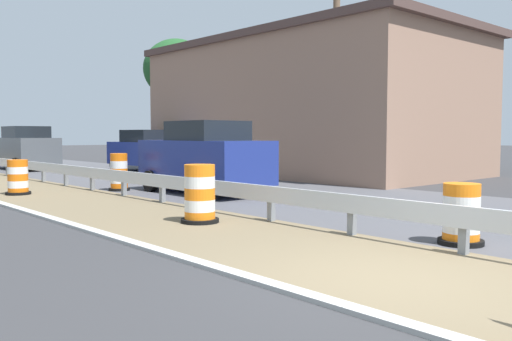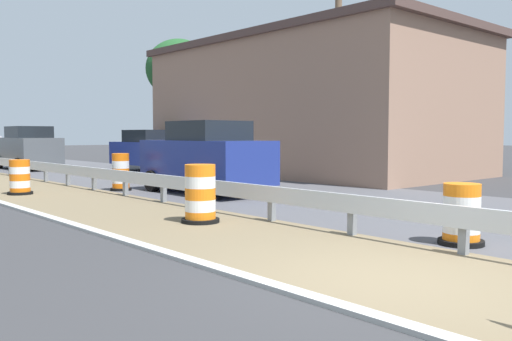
{
  "view_description": "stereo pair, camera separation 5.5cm",
  "coord_description": "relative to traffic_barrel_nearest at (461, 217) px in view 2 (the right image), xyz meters",
  "views": [
    {
      "loc": [
        -5.45,
        -3.58,
        1.73
      ],
      "look_at": [
        0.56,
        3.12,
        1.13
      ],
      "focal_mm": 37.95,
      "sensor_mm": 36.0,
      "label": 1
    },
    {
      "loc": [
        -5.41,
        -3.62,
        1.73
      ],
      "look_at": [
        0.56,
        3.12,
        1.13
      ],
      "focal_mm": 37.95,
      "sensor_mm": 36.0,
      "label": 2
    }
  ],
  "objects": [
    {
      "name": "ground_plane",
      "position": [
        -2.56,
        -0.52,
        -0.43
      ],
      "size": [
        160.0,
        160.0,
        0.0
      ],
      "primitive_type": "plane",
      "color": "#333335"
    },
    {
      "name": "median_dirt_strip",
      "position": [
        -2.11,
        -0.52,
        -0.43
      ],
      "size": [
        3.3,
        120.0,
        0.01
      ],
      "primitive_type": "cube",
      "color": "#706047",
      "rests_on": "ground"
    },
    {
      "name": "curb_near_edge",
      "position": [
        -3.86,
        -0.52,
        -0.43
      ],
      "size": [
        0.2,
        120.0,
        0.11
      ],
      "primitive_type": "cube",
      "color": "#ADADA8",
      "rests_on": "ground"
    },
    {
      "name": "guardrail_median",
      "position": [
        -0.7,
        1.64,
        0.09
      ],
      "size": [
        0.18,
        46.36,
        0.71
      ],
      "color": "silver",
      "rests_on": "ground"
    },
    {
      "name": "traffic_barrel_nearest",
      "position": [
        0.0,
        0.0,
        0.0
      ],
      "size": [
        0.7,
        0.7,
        0.96
      ],
      "color": "orange",
      "rests_on": "ground"
    },
    {
      "name": "traffic_barrel_close",
      "position": [
        -1.81,
        4.46,
        0.09
      ],
      "size": [
        0.75,
        0.75,
        1.14
      ],
      "color": "orange",
      "rests_on": "ground"
    },
    {
      "name": "traffic_barrel_mid",
      "position": [
        -0.09,
        11.03,
        0.09
      ],
      "size": [
        0.65,
        0.65,
        1.15
      ],
      "color": "orange",
      "rests_on": "ground"
    },
    {
      "name": "traffic_barrel_far",
      "position": [
        -2.78,
        11.96,
        0.02
      ],
      "size": [
        0.7,
        0.7,
        1.0
      ],
      "color": "orange",
      "rests_on": "ground"
    },
    {
      "name": "car_lead_near_lane",
      "position": [
        1.43,
        8.67,
        0.63
      ],
      "size": [
        2.14,
        4.37,
        2.11
      ],
      "rotation": [
        0.0,
        0.0,
        1.56
      ],
      "color": "navy",
      "rests_on": "ground"
    },
    {
      "name": "car_trailing_near_lane",
      "position": [
        5.03,
        17.85,
        0.54
      ],
      "size": [
        2.22,
        4.62,
        1.94
      ],
      "rotation": [
        0.0,
        0.0,
        -1.54
      ],
      "color": "navy",
      "rests_on": "ground"
    },
    {
      "name": "car_lead_far_lane",
      "position": [
        1.33,
        23.35,
        0.63
      ],
      "size": [
        2.18,
        4.79,
        2.12
      ],
      "rotation": [
        0.0,
        0.0,
        1.55
      ],
      "color": "#4C5156",
      "rests_on": "ground"
    },
    {
      "name": "roadside_shop_near",
      "position": [
        10.16,
        12.6,
        2.52
      ],
      "size": [
        8.33,
        14.48,
        5.89
      ],
      "color": "#93705B",
      "rests_on": "ground"
    },
    {
      "name": "utility_pole_near",
      "position": [
        6.99,
        8.36,
        4.4
      ],
      "size": [
        0.24,
        1.8,
        9.34
      ],
      "color": "brown",
      "rests_on": "ground"
    },
    {
      "name": "tree_roadside",
      "position": [
        10.38,
        23.57,
        5.2
      ],
      "size": [
        3.96,
        3.96,
        7.45
      ],
      "color": "#4C3D2D",
      "rests_on": "ground"
    }
  ]
}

